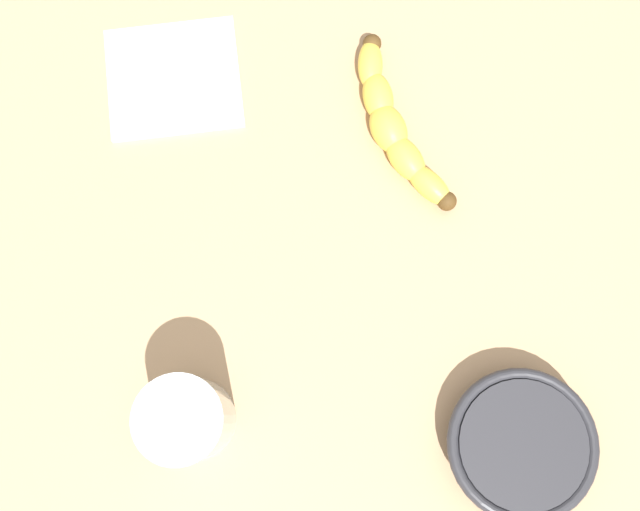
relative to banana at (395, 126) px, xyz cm
name	(u,v)px	position (x,y,z in cm)	size (l,w,h in cm)	color
wooden_tabletop	(352,266)	(3.22, 15.21, -3.42)	(120.00, 120.00, 3.00)	tan
banana	(395,126)	(0.00, 0.00, 0.00)	(11.73, 19.91, 3.84)	yellow
smoothie_glass	(188,420)	(17.90, 33.10, 2.95)	(8.34, 8.34, 10.49)	silver
ceramic_bowl	(520,444)	(-14.66, 32.46, 0.66)	(14.88, 14.88, 4.30)	#2D2D33
folded_napkin	(174,78)	(25.22, -4.15, -1.62)	(14.88, 13.58, 0.60)	white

